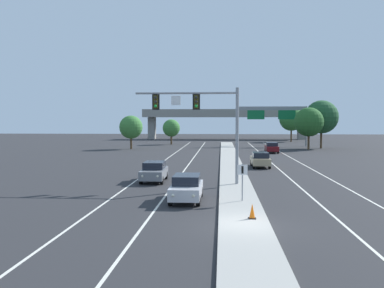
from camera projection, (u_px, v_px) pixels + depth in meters
ground_plane at (244, 227)px, 19.81m from camera, size 260.00×260.00×0.00m
median_island at (234, 175)px, 37.73m from camera, size 2.40×110.00×0.15m
lane_stripe_oncoming_center at (187, 167)px, 45.03m from camera, size 0.14×100.00×0.01m
lane_stripe_receding_center at (277, 167)px, 44.38m from camera, size 0.14×100.00×0.01m
edge_stripe_left at (156, 167)px, 45.26m from camera, size 0.14×100.00×0.01m
edge_stripe_right at (309, 168)px, 44.15m from camera, size 0.14×100.00×0.01m
overhead_signal_mast at (204, 114)px, 31.97m from camera, size 7.76×0.44×7.20m
median_sign_post at (242, 177)px, 25.25m from camera, size 0.60×0.10×2.20m
car_oncoming_silver at (187, 188)px, 26.07m from camera, size 1.83×4.48×1.58m
car_oncoming_grey at (154, 171)px, 34.30m from camera, size 1.88×4.49×1.58m
car_receding_tan at (260, 159)px, 44.61m from camera, size 1.84×4.48×1.58m
car_receding_darkred at (272, 147)px, 64.10m from camera, size 1.90×4.50×1.58m
traffic_cone_median_nose at (252, 211)px, 20.75m from camera, size 0.36×0.36×0.74m
highway_sign_gantry at (271, 113)px, 80.05m from camera, size 13.28×0.42×7.50m
overpass_bridge at (226, 117)px, 109.75m from camera, size 42.40×6.40×7.65m
tree_far_right_c at (321, 117)px, 73.86m from camera, size 5.76×5.76×8.33m
tree_far_right_b at (309, 122)px, 70.92m from camera, size 4.86×4.86×7.03m
tree_far_left_b at (131, 127)px, 72.17m from camera, size 3.93×3.93×5.69m
tree_far_right_a at (291, 119)px, 96.78m from camera, size 5.52×5.52×7.99m
tree_far_left_c at (171, 128)px, 85.87m from camera, size 3.50×3.50×5.06m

